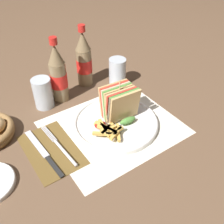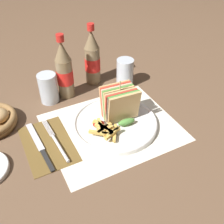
{
  "view_description": "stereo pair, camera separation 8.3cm",
  "coord_description": "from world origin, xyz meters",
  "px_view_note": "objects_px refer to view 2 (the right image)",
  "views": [
    {
      "loc": [
        -0.39,
        -0.5,
        0.56
      ],
      "look_at": [
        -0.02,
        0.03,
        0.04
      ],
      "focal_mm": 42.0,
      "sensor_mm": 36.0,
      "label": 1
    },
    {
      "loc": [
        -0.32,
        -0.55,
        0.56
      ],
      "look_at": [
        -0.02,
        0.03,
        0.04
      ],
      "focal_mm": 42.0,
      "sensor_mm": 36.0,
      "label": 2
    }
  ],
  "objects_px": {
    "club_sandwich": "(120,104)",
    "coke_bottle_far": "(92,59)",
    "knife": "(40,146)",
    "fork": "(58,144)",
    "coke_bottle_near": "(64,71)",
    "glass_far": "(49,90)",
    "plate_main": "(115,123)",
    "glass_near": "(125,74)"
  },
  "relations": [
    {
      "from": "coke_bottle_near",
      "to": "coke_bottle_far",
      "type": "relative_size",
      "value": 1.0
    },
    {
      "from": "knife",
      "to": "plate_main",
      "type": "bearing_deg",
      "value": -6.82
    },
    {
      "from": "fork",
      "to": "coke_bottle_near",
      "type": "distance_m",
      "value": 0.27
    },
    {
      "from": "knife",
      "to": "glass_near",
      "type": "height_order",
      "value": "glass_near"
    },
    {
      "from": "glass_far",
      "to": "knife",
      "type": "bearing_deg",
      "value": -114.24
    },
    {
      "from": "coke_bottle_near",
      "to": "glass_near",
      "type": "distance_m",
      "value": 0.23
    },
    {
      "from": "plate_main",
      "to": "coke_bottle_far",
      "type": "relative_size",
      "value": 1.15
    },
    {
      "from": "plate_main",
      "to": "club_sandwich",
      "type": "relative_size",
      "value": 1.99
    },
    {
      "from": "coke_bottle_near",
      "to": "glass_near",
      "type": "bearing_deg",
      "value": -8.89
    },
    {
      "from": "plate_main",
      "to": "knife",
      "type": "distance_m",
      "value": 0.24
    },
    {
      "from": "fork",
      "to": "coke_bottle_far",
      "type": "height_order",
      "value": "coke_bottle_far"
    },
    {
      "from": "club_sandwich",
      "to": "knife",
      "type": "relative_size",
      "value": 0.63
    },
    {
      "from": "club_sandwich",
      "to": "coke_bottle_far",
      "type": "relative_size",
      "value": 0.58
    },
    {
      "from": "knife",
      "to": "glass_far",
      "type": "xyz_separation_m",
      "value": [
        0.09,
        0.21,
        0.04
      ]
    },
    {
      "from": "coke_bottle_far",
      "to": "glass_near",
      "type": "height_order",
      "value": "coke_bottle_far"
    },
    {
      "from": "glass_near",
      "to": "knife",
      "type": "bearing_deg",
      "value": -154.81
    },
    {
      "from": "club_sandwich",
      "to": "fork",
      "type": "height_order",
      "value": "club_sandwich"
    },
    {
      "from": "fork",
      "to": "coke_bottle_near",
      "type": "height_order",
      "value": "coke_bottle_near"
    },
    {
      "from": "club_sandwich",
      "to": "fork",
      "type": "bearing_deg",
      "value": -175.95
    },
    {
      "from": "fork",
      "to": "coke_bottle_far",
      "type": "relative_size",
      "value": 0.84
    },
    {
      "from": "plate_main",
      "to": "coke_bottle_far",
      "type": "xyz_separation_m",
      "value": [
        0.04,
        0.27,
        0.09
      ]
    },
    {
      "from": "glass_near",
      "to": "glass_far",
      "type": "relative_size",
      "value": 1.0
    },
    {
      "from": "club_sandwich",
      "to": "coke_bottle_far",
      "type": "bearing_deg",
      "value": 85.24
    },
    {
      "from": "club_sandwich",
      "to": "plate_main",
      "type": "bearing_deg",
      "value": -152.7
    },
    {
      "from": "fork",
      "to": "coke_bottle_near",
      "type": "xyz_separation_m",
      "value": [
        0.11,
        0.23,
        0.09
      ]
    },
    {
      "from": "club_sandwich",
      "to": "coke_bottle_far",
      "type": "height_order",
      "value": "coke_bottle_far"
    },
    {
      "from": "coke_bottle_far",
      "to": "glass_near",
      "type": "distance_m",
      "value": 0.14
    },
    {
      "from": "plate_main",
      "to": "fork",
      "type": "bearing_deg",
      "value": -179.05
    },
    {
      "from": "fork",
      "to": "glass_far",
      "type": "relative_size",
      "value": 1.84
    },
    {
      "from": "plate_main",
      "to": "glass_near",
      "type": "bearing_deg",
      "value": 53.28
    },
    {
      "from": "coke_bottle_near",
      "to": "glass_far",
      "type": "relative_size",
      "value": 2.19
    },
    {
      "from": "coke_bottle_near",
      "to": "glass_far",
      "type": "xyz_separation_m",
      "value": [
        -0.07,
        -0.01,
        -0.05
      ]
    },
    {
      "from": "knife",
      "to": "coke_bottle_far",
      "type": "height_order",
      "value": "coke_bottle_far"
    },
    {
      "from": "plate_main",
      "to": "fork",
      "type": "distance_m",
      "value": 0.19
    },
    {
      "from": "knife",
      "to": "glass_near",
      "type": "relative_size",
      "value": 2.03
    },
    {
      "from": "fork",
      "to": "coke_bottle_far",
      "type": "xyz_separation_m",
      "value": [
        0.24,
        0.27,
        0.09
      ]
    },
    {
      "from": "coke_bottle_far",
      "to": "glass_far",
      "type": "distance_m",
      "value": 0.2
    },
    {
      "from": "club_sandwich",
      "to": "glass_far",
      "type": "height_order",
      "value": "club_sandwich"
    },
    {
      "from": "plate_main",
      "to": "knife",
      "type": "xyz_separation_m",
      "value": [
        -0.24,
        0.01,
        -0.0
      ]
    },
    {
      "from": "club_sandwich",
      "to": "knife",
      "type": "bearing_deg",
      "value": 179.75
    },
    {
      "from": "club_sandwich",
      "to": "knife",
      "type": "distance_m",
      "value": 0.27
    },
    {
      "from": "fork",
      "to": "club_sandwich",
      "type": "bearing_deg",
      "value": 0.38
    }
  ]
}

